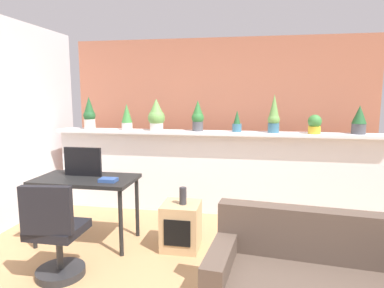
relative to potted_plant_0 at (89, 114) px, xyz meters
The scene contains 17 objects.
divider_wall 2.00m from the potted_plant_0, ahead, with size 4.54×0.16×1.12m, color silver.
plant_shelf 1.84m from the potted_plant_0, ahead, with size 4.54×0.33×0.04m, color silver.
brick_wall_behind 1.94m from the potted_plant_0, 19.83° to the left, with size 4.54×0.10×2.50m, color #AD664C.
potted_plant_0 is the anchor object (origin of this frame).
potted_plant_1 0.57m from the potted_plant_0, ahead, with size 0.15×0.15×0.37m.
potted_plant_2 1.00m from the potted_plant_0, ahead, with size 0.24×0.24×0.44m.
potted_plant_3 1.58m from the potted_plant_0, ahead, with size 0.17×0.17×0.42m.
potted_plant_4 2.12m from the potted_plant_0, ahead, with size 0.13×0.13×0.29m.
potted_plant_5 2.60m from the potted_plant_0, ahead, with size 0.16×0.16×0.51m.
potted_plant_6 3.11m from the potted_plant_0, ahead, with size 0.17×0.17×0.25m.
potted_plant_7 3.66m from the potted_plant_0, ahead, with size 0.18×0.18×0.36m.
desk 1.45m from the potted_plant_0, 66.01° to the right, with size 1.10×0.60×0.75m.
tv_monitor 1.25m from the potted_plant_0, 67.45° to the right, with size 0.44×0.04×0.33m, color black.
office_chair 2.25m from the potted_plant_0, 72.44° to the right, with size 0.47×0.47×0.91m.
side_cube_shelf 2.24m from the potted_plant_0, 35.07° to the right, with size 0.40×0.41×0.50m.
vase_on_shelf 2.11m from the potted_plant_0, 34.89° to the right, with size 0.08×0.08×0.19m, color #2D2D33.
book_on_desk 1.63m from the potted_plant_0, 56.66° to the right, with size 0.18×0.13×0.04m, color #2D4C8C.
Camera 1 is at (0.48, -2.54, 1.67)m, focal length 31.19 mm.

